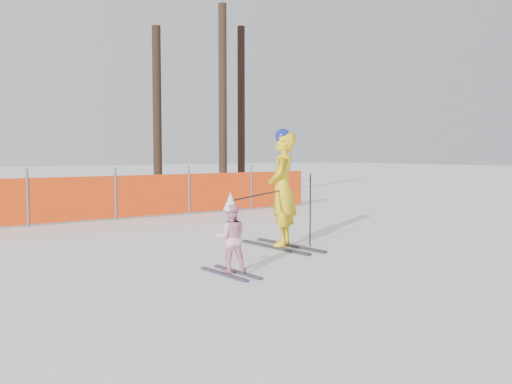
% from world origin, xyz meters
% --- Properties ---
extents(ground, '(120.00, 120.00, 0.00)m').
position_xyz_m(ground, '(0.00, 0.00, 0.00)').
color(ground, white).
rests_on(ground, ground).
extents(adult, '(0.82, 1.71, 1.99)m').
position_xyz_m(adult, '(0.90, 0.95, 0.99)').
color(adult, black).
rests_on(adult, ground).
extents(child, '(0.55, 1.02, 1.08)m').
position_xyz_m(child, '(-1.00, -0.26, 0.49)').
color(child, black).
rests_on(child, ground).
extents(ski_poles, '(2.26, 1.09, 1.24)m').
position_xyz_m(ski_poles, '(0.49, 0.50, 0.83)').
color(ski_poles, black).
rests_on(ski_poles, ground).
extents(safety_fence, '(15.88, 0.06, 1.25)m').
position_xyz_m(safety_fence, '(-1.88, 6.32, 0.56)').
color(safety_fence, '#595960').
rests_on(safety_fence, ground).
extents(tree_trunks, '(2.75, 2.54, 6.44)m').
position_xyz_m(tree_trunks, '(5.28, 10.44, 3.06)').
color(tree_trunks, '#2F1F15').
rests_on(tree_trunks, ground).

